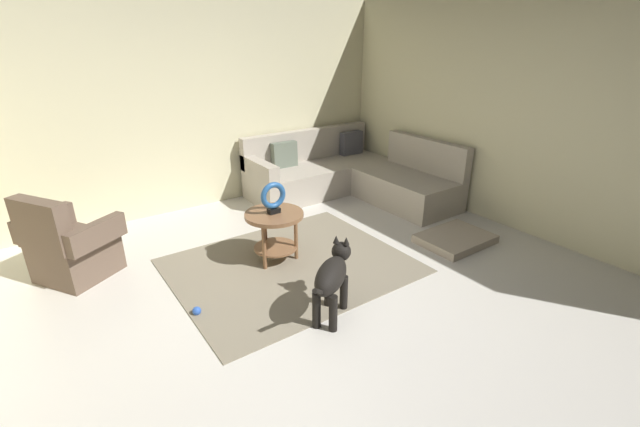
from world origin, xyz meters
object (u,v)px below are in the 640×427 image
(armchair, at_px, (70,248))
(sectional_couch, at_px, (350,176))
(dog_bed_mat, at_px, (455,239))
(dog_toy_ball, at_px, (197,311))
(side_table, at_px, (275,224))
(torus_sculpture, at_px, (273,197))
(dog, at_px, (332,276))

(armchair, bearing_deg, sectional_couch, 62.33)
(dog_bed_mat, distance_m, dog_toy_ball, 2.94)
(dog_toy_ball, bearing_deg, dog_bed_mat, -7.27)
(dog_toy_ball, bearing_deg, side_table, 23.57)
(torus_sculpture, distance_m, dog, 1.16)
(sectional_couch, height_order, torus_sculpture, sectional_couch)
(sectional_couch, relative_size, side_table, 3.75)
(dog, relative_size, dog_toy_ball, 9.61)
(armchair, relative_size, dog_toy_ball, 13.41)
(side_table, bearing_deg, dog_toy_ball, -156.43)
(armchair, relative_size, dog, 1.40)
(side_table, height_order, dog_toy_ball, side_table)
(side_table, xyz_separation_m, dog, (-0.08, -1.11, -0.04))
(side_table, distance_m, torus_sculpture, 0.29)
(sectional_couch, bearing_deg, dog_bed_mat, -90.16)
(armchair, height_order, dog_toy_ball, armchair)
(torus_sculpture, xyz_separation_m, dog_bed_mat, (1.89, -0.82, -0.67))
(armchair, height_order, dog, armchair)
(armchair, distance_m, dog, 2.57)
(sectional_couch, bearing_deg, torus_sculpture, -149.37)
(sectional_couch, relative_size, dog_bed_mat, 2.81)
(armchair, height_order, dog_bed_mat, armchair)
(torus_sculpture, height_order, dog_toy_ball, torus_sculpture)
(armchair, bearing_deg, dog_bed_mat, 33.56)
(dog, bearing_deg, side_table, 139.38)
(torus_sculpture, height_order, dog, torus_sculpture)
(dog, height_order, dog_toy_ball, dog)
(side_table, bearing_deg, sectional_couch, 30.63)
(armchair, bearing_deg, dog, 8.96)
(sectional_couch, bearing_deg, dog_toy_ball, -151.75)
(armchair, bearing_deg, side_table, 32.76)
(torus_sculpture, bearing_deg, sectional_couch, 30.63)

